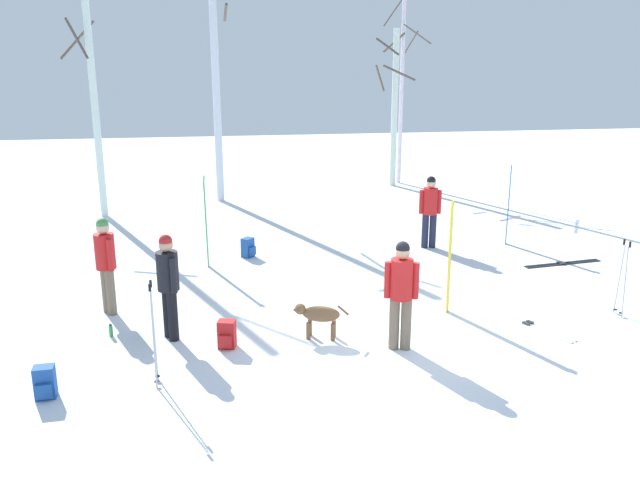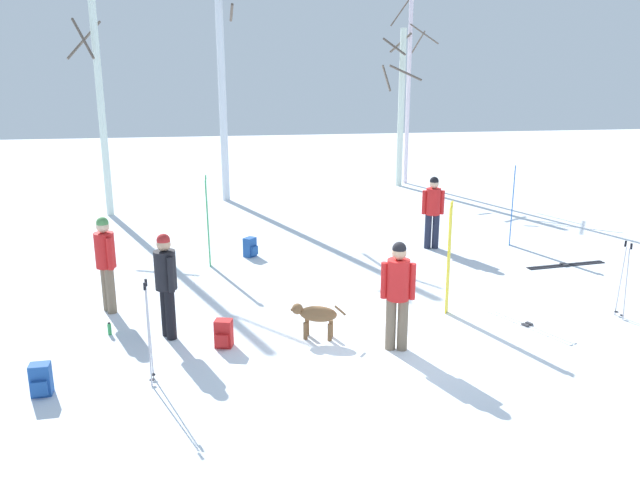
{
  "view_description": "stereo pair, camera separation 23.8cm",
  "coord_description": "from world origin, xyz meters",
  "px_view_note": "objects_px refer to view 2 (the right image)",
  "views": [
    {
      "loc": [
        -2.74,
        -8.97,
        4.25
      ],
      "look_at": [
        -0.71,
        2.54,
        1.0
      ],
      "focal_mm": 35.86,
      "sensor_mm": 36.0,
      "label": 1
    },
    {
      "loc": [
        -2.5,
        -9.01,
        4.25
      ],
      "look_at": [
        -0.71,
        2.54,
        1.0
      ],
      "focal_mm": 35.86,
      "sensor_mm": 36.0,
      "label": 2
    }
  ],
  "objects_px": {
    "ski_pair_planted_1": "(449,259)",
    "water_bottle_0": "(109,329)",
    "person_0": "(166,279)",
    "ski_pair_lying_1": "(566,265)",
    "ski_poles_1": "(624,278)",
    "ski_pair_planted_2": "(512,206)",
    "dog": "(316,315)",
    "backpack_1": "(224,334)",
    "person_3": "(433,208)",
    "ski_pair_planted_0": "(208,222)",
    "birch_tree_0": "(97,69)",
    "person_1": "(106,258)",
    "backpack_0": "(250,247)",
    "birch_tree_2": "(401,105)",
    "birch_tree_1": "(221,71)",
    "ski_poles_0": "(149,329)",
    "person_2": "(398,289)",
    "backpack_2": "(41,380)",
    "water_bottle_1": "(403,284)",
    "birch_tree_3": "(409,72)",
    "ski_pair_lying_0": "(529,326)"
  },
  "relations": [
    {
      "from": "water_bottle_1",
      "to": "ski_pair_lying_0",
      "type": "bearing_deg",
      "value": -53.22
    },
    {
      "from": "ski_poles_1",
      "to": "backpack_0",
      "type": "height_order",
      "value": "ski_poles_1"
    },
    {
      "from": "person_0",
      "to": "person_2",
      "type": "relative_size",
      "value": 1.0
    },
    {
      "from": "water_bottle_0",
      "to": "backpack_1",
      "type": "bearing_deg",
      "value": -22.12
    },
    {
      "from": "person_1",
      "to": "dog",
      "type": "bearing_deg",
      "value": -26.07
    },
    {
      "from": "person_2",
      "to": "water_bottle_1",
      "type": "bearing_deg",
      "value": 71.74
    },
    {
      "from": "birch_tree_2",
      "to": "birch_tree_1",
      "type": "bearing_deg",
      "value": -165.48
    },
    {
      "from": "person_2",
      "to": "birch_tree_1",
      "type": "relative_size",
      "value": 0.22
    },
    {
      "from": "backpack_0",
      "to": "birch_tree_2",
      "type": "bearing_deg",
      "value": 54.37
    },
    {
      "from": "water_bottle_1",
      "to": "birch_tree_0",
      "type": "bearing_deg",
      "value": 131.86
    },
    {
      "from": "ski_pair_planted_0",
      "to": "dog",
      "type": "bearing_deg",
      "value": -66.78
    },
    {
      "from": "ski_pair_planted_2",
      "to": "ski_poles_0",
      "type": "distance_m",
      "value": 9.7
    },
    {
      "from": "person_0",
      "to": "ski_poles_1",
      "type": "bearing_deg",
      "value": -2.71
    },
    {
      "from": "ski_pair_planted_1",
      "to": "water_bottle_0",
      "type": "xyz_separation_m",
      "value": [
        -5.69,
        -0.04,
        -0.9
      ]
    },
    {
      "from": "ski_pair_lying_1",
      "to": "ski_poles_0",
      "type": "bearing_deg",
      "value": -154.39
    },
    {
      "from": "backpack_1",
      "to": "birch_tree_1",
      "type": "relative_size",
      "value": 0.06
    },
    {
      "from": "person_1",
      "to": "person_3",
      "type": "height_order",
      "value": "same"
    },
    {
      "from": "backpack_0",
      "to": "birch_tree_0",
      "type": "relative_size",
      "value": 0.05
    },
    {
      "from": "ski_pair_lying_0",
      "to": "ski_poles_1",
      "type": "relative_size",
      "value": 1.18
    },
    {
      "from": "person_1",
      "to": "ski_poles_1",
      "type": "height_order",
      "value": "person_1"
    },
    {
      "from": "person_1",
      "to": "dog",
      "type": "distance_m",
      "value": 3.86
    },
    {
      "from": "water_bottle_0",
      "to": "ski_poles_0",
      "type": "bearing_deg",
      "value": -64.24
    },
    {
      "from": "ski_pair_planted_0",
      "to": "backpack_1",
      "type": "bearing_deg",
      "value": -86.37
    },
    {
      "from": "dog",
      "to": "ski_pair_planted_0",
      "type": "distance_m",
      "value": 4.39
    },
    {
      "from": "birch_tree_1",
      "to": "person_0",
      "type": "bearing_deg",
      "value": -95.66
    },
    {
      "from": "person_0",
      "to": "ski_pair_lying_1",
      "type": "xyz_separation_m",
      "value": [
        8.24,
        2.51,
        -0.97
      ]
    },
    {
      "from": "person_0",
      "to": "person_3",
      "type": "bearing_deg",
      "value": 36.41
    },
    {
      "from": "ski_pair_planted_1",
      "to": "birch_tree_1",
      "type": "xyz_separation_m",
      "value": [
        -3.68,
        10.27,
        3.01
      ]
    },
    {
      "from": "backpack_0",
      "to": "birch_tree_3",
      "type": "height_order",
      "value": "birch_tree_3"
    },
    {
      "from": "ski_pair_planted_0",
      "to": "backpack_0",
      "type": "distance_m",
      "value": 1.35
    },
    {
      "from": "person_0",
      "to": "water_bottle_0",
      "type": "xyz_separation_m",
      "value": [
        -0.96,
        0.24,
        -0.88
      ]
    },
    {
      "from": "water_bottle_0",
      "to": "ski_pair_lying_0",
      "type": "bearing_deg",
      "value": -6.21
    },
    {
      "from": "ski_pair_planted_1",
      "to": "water_bottle_1",
      "type": "xyz_separation_m",
      "value": [
        -0.4,
        1.31,
        -0.9
      ]
    },
    {
      "from": "person_2",
      "to": "person_3",
      "type": "height_order",
      "value": "same"
    },
    {
      "from": "person_2",
      "to": "backpack_1",
      "type": "bearing_deg",
      "value": 169.22
    },
    {
      "from": "backpack_1",
      "to": "birch_tree_0",
      "type": "height_order",
      "value": "birch_tree_0"
    },
    {
      "from": "person_0",
      "to": "ski_pair_lying_1",
      "type": "height_order",
      "value": "person_0"
    },
    {
      "from": "person_3",
      "to": "ski_pair_planted_1",
      "type": "distance_m",
      "value": 4.12
    },
    {
      "from": "birch_tree_2",
      "to": "ski_poles_0",
      "type": "bearing_deg",
      "value": -118.11
    },
    {
      "from": "birch_tree_3",
      "to": "ski_pair_planted_0",
      "type": "bearing_deg",
      "value": -127.7
    },
    {
      "from": "ski_poles_1",
      "to": "water_bottle_0",
      "type": "relative_size",
      "value": 6.28
    },
    {
      "from": "ski_poles_0",
      "to": "ski_poles_1",
      "type": "xyz_separation_m",
      "value": [
        7.75,
        1.14,
        -0.06
      ]
    },
    {
      "from": "ski_pair_planted_0",
      "to": "ski_poles_0",
      "type": "height_order",
      "value": "ski_pair_planted_0"
    },
    {
      "from": "person_3",
      "to": "ski_pair_lying_1",
      "type": "relative_size",
      "value": 0.92
    },
    {
      "from": "ski_pair_lying_1",
      "to": "ski_pair_planted_2",
      "type": "bearing_deg",
      "value": 107.34
    },
    {
      "from": "ski_poles_1",
      "to": "backpack_2",
      "type": "height_order",
      "value": "ski_poles_1"
    },
    {
      "from": "person_3",
      "to": "ski_pair_planted_0",
      "type": "bearing_deg",
      "value": -172.73
    },
    {
      "from": "ski_pair_lying_1",
      "to": "ski_poles_1",
      "type": "relative_size",
      "value": 1.38
    },
    {
      "from": "ski_pair_planted_0",
      "to": "birch_tree_0",
      "type": "xyz_separation_m",
      "value": [
        -2.9,
        5.39,
        3.09
      ]
    },
    {
      "from": "dog",
      "to": "backpack_1",
      "type": "relative_size",
      "value": 1.97
    }
  ]
}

